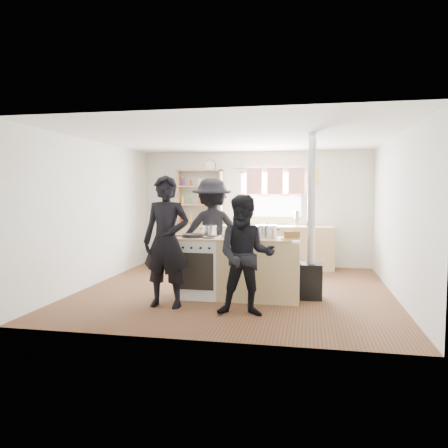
{
  "coord_description": "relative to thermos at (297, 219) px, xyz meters",
  "views": [
    {
      "loc": [
        1.17,
        -7.02,
        1.63
      ],
      "look_at": [
        -0.18,
        -0.1,
        1.1
      ],
      "focal_mm": 35.0,
      "sensor_mm": 36.0,
      "label": 1
    }
  ],
  "objects": [
    {
      "name": "person_far",
      "position": [
        -1.41,
        -1.83,
        -0.13
      ],
      "size": [
        1.35,
        1.01,
        1.85
      ],
      "primitive_type": "imported",
      "rotation": [
        0.0,
        0.0,
        3.44
      ],
      "color": "black",
      "rests_on": "ground"
    },
    {
      "name": "stockpot_counter",
      "position": [
        -0.36,
        -2.71,
        -0.02
      ],
      "size": [
        0.29,
        0.29,
        0.22
      ],
      "color": "silver",
      "rests_on": "cooking_island"
    },
    {
      "name": "stockpot_stove",
      "position": [
        -1.29,
        -2.55,
        -0.04
      ],
      "size": [
        0.23,
        0.23,
        0.19
      ],
      "color": "silver",
      "rests_on": "cooking_island"
    },
    {
      "name": "ground",
      "position": [
        -0.92,
        -2.22,
        -1.06
      ],
      "size": [
        5.0,
        5.0,
        0.01
      ],
      "primitive_type": "cube",
      "color": "brown",
      "rests_on": "ground"
    },
    {
      "name": "roast_tray",
      "position": [
        -0.84,
        -2.76,
        -0.08
      ],
      "size": [
        0.43,
        0.36,
        0.07
      ],
      "color": "silver",
      "rests_on": "cooking_island"
    },
    {
      "name": "back_counter",
      "position": [
        -0.92,
        0.0,
        -0.6
      ],
      "size": [
        3.4,
        0.55,
        0.9
      ],
      "primitive_type": "cube",
      "color": "tan",
      "rests_on": "ground"
    },
    {
      "name": "bread_board",
      "position": [
        0.01,
        -2.86,
        -0.07
      ],
      "size": [
        0.32,
        0.26,
        0.12
      ],
      "color": "tan",
      "rests_on": "cooking_island"
    },
    {
      "name": "shelving_unit",
      "position": [
        -2.12,
        0.12,
        0.46
      ],
      "size": [
        1.0,
        0.28,
        1.2
      ],
      "color": "tan",
      "rests_on": "back_counter"
    },
    {
      "name": "person_near_right",
      "position": [
        -0.55,
        -3.66,
        -0.26
      ],
      "size": [
        0.81,
        0.65,
        1.58
      ],
      "primitive_type": "imported",
      "rotation": [
        0.0,
        0.0,
        0.07
      ],
      "color": "black",
      "rests_on": "ground"
    },
    {
      "name": "flue_heater",
      "position": [
        0.29,
        -2.56,
        -0.41
      ],
      "size": [
        0.35,
        0.35,
        2.5
      ],
      "color": "black",
      "rests_on": "ground"
    },
    {
      "name": "cooking_island",
      "position": [
        -0.78,
        -2.77,
        -0.59
      ],
      "size": [
        1.97,
        0.64,
        0.93
      ],
      "color": "silver",
      "rests_on": "ground"
    },
    {
      "name": "person_near_left",
      "position": [
        -1.71,
        -3.43,
        -0.13
      ],
      "size": [
        0.7,
        0.48,
        1.85
      ],
      "primitive_type": "imported",
      "rotation": [
        0.0,
        0.0,
        -0.05
      ],
      "color": "black",
      "rests_on": "ground"
    },
    {
      "name": "skillet_greens",
      "position": [
        -1.48,
        -2.85,
        -0.09
      ],
      "size": [
        0.41,
        0.41,
        0.05
      ],
      "color": "black",
      "rests_on": "cooking_island"
    },
    {
      "name": "thermos",
      "position": [
        0.0,
        0.0,
        0.0
      ],
      "size": [
        0.1,
        0.1,
        0.3
      ],
      "primitive_type": "cylinder",
      "color": "silver",
      "rests_on": "back_counter"
    }
  ]
}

